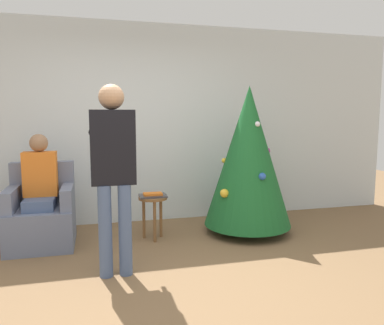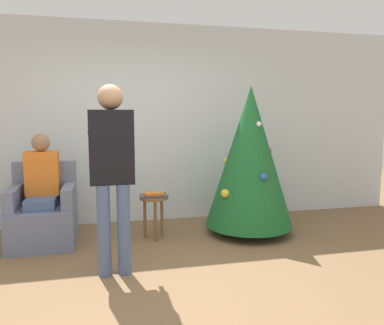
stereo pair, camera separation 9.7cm
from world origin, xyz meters
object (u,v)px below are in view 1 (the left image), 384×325
at_px(person_standing, 113,162).
at_px(christmas_tree, 248,156).
at_px(person_seated, 40,185).
at_px(side_stool, 153,205).
at_px(armchair, 42,216).

bearing_deg(person_standing, christmas_tree, 26.99).
bearing_deg(person_seated, side_stool, -3.98).
xyz_separation_m(christmas_tree, person_standing, (-1.68, -0.85, 0.08)).
height_order(armchair, side_stool, armchair).
bearing_deg(side_stool, armchair, 174.95).
bearing_deg(side_stool, person_standing, -118.74).
xyz_separation_m(person_seated, person_standing, (0.77, -0.98, 0.35)).
xyz_separation_m(armchair, side_stool, (1.25, -0.11, 0.08)).
xyz_separation_m(person_standing, side_stool, (0.49, 0.89, -0.64)).
relative_size(person_seated, person_standing, 0.72).
bearing_deg(side_stool, christmas_tree, -1.66).
height_order(christmas_tree, side_stool, christmas_tree).
height_order(person_seated, side_stool, person_seated).
bearing_deg(armchair, person_seated, -90.00).
relative_size(person_standing, side_stool, 3.39).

